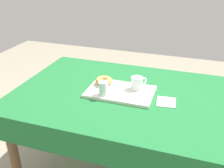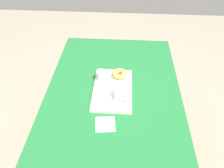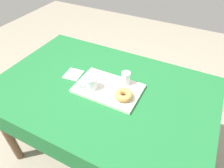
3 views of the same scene
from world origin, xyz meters
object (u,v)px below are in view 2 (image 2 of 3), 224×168
Objects in this scene: paper_napkin at (105,124)px; water_glass_near at (101,76)px; serving_tray at (113,90)px; sugar_donut_left at (120,74)px; dining_table at (113,103)px; donut_plate_left at (120,76)px; tea_mug_left at (120,95)px.

water_glass_near is at bearing 9.26° from paper_napkin.
sugar_donut_left is (0.13, -0.05, 0.04)m from serving_tray.
donut_plate_left reaches higher than dining_table.
tea_mug_left reaches higher than donut_plate_left.
paper_napkin is at bearing 157.99° from tea_mug_left.
dining_table is 3.43× the size of serving_tray.
donut_plate_left is at bearing -19.21° from serving_tray.
tea_mug_left is (-0.10, -0.06, 0.05)m from serving_tray.
tea_mug_left is at bearing -177.70° from sugar_donut_left.
donut_plate_left is 0.44m from paper_napkin.
serving_tray is 3.50× the size of paper_napkin.
paper_napkin is at bearing 174.79° from serving_tray.
serving_tray is (0.04, 0.01, 0.10)m from dining_table.
dining_table is at bearing 167.06° from donut_plate_left.
dining_table is 12.84× the size of sugar_donut_left.
donut_plate_left is at bearing -12.94° from dining_table.
serving_tray is 4.14× the size of tea_mug_left.
serving_tray is at bearing -133.16° from water_glass_near.
tea_mug_left is 0.23m from water_glass_near.
water_glass_near is 0.72× the size of donut_plate_left.
donut_plate_left reaches higher than serving_tray.
serving_tray is 3.43× the size of donut_plate_left.
tea_mug_left reaches higher than paper_napkin.
tea_mug_left is 1.15× the size of water_glass_near.
donut_plate_left is at bearing -9.64° from paper_napkin.
dining_table is at bearing -171.57° from serving_tray.
water_glass_near reaches higher than sugar_donut_left.
water_glass_near is at bearing 37.38° from dining_table.
serving_tray is 0.12m from tea_mug_left.
tea_mug_left is at bearing -22.01° from paper_napkin.
water_glass_near reaches higher than donut_plate_left.
water_glass_near is at bearing 109.27° from sugar_donut_left.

